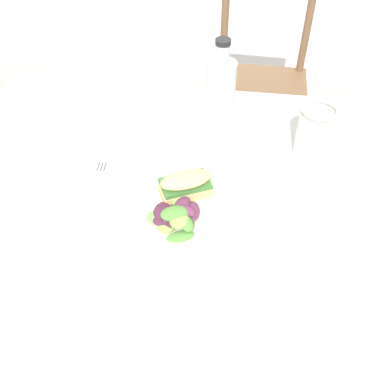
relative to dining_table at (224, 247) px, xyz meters
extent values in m
cube|color=#BCB7AD|center=(0.00, 0.00, 0.09)|extent=(1.38, 0.99, 0.03)
cube|color=brown|center=(-0.62, 0.43, -0.28)|extent=(0.07, 0.07, 0.71)
cylinder|color=brown|center=(-0.10, 0.83, -0.42)|extent=(0.03, 0.03, 0.43)
cylinder|color=brown|center=(0.24, 0.82, -0.42)|extent=(0.03, 0.03, 0.43)
cylinder|color=brown|center=(-0.10, 1.17, -0.42)|extent=(0.03, 0.03, 0.43)
cylinder|color=brown|center=(0.24, 1.16, -0.42)|extent=(0.03, 0.03, 0.43)
cube|color=brown|center=(0.07, 1.00, -0.19)|extent=(0.41, 0.41, 0.02)
cylinder|color=brown|center=(-0.10, 1.18, 0.03)|extent=(0.03, 0.03, 0.42)
cylinder|color=brown|center=(0.24, 1.17, 0.03)|extent=(0.03, 0.03, 0.42)
cube|color=beige|center=(-0.08, 0.00, 0.11)|extent=(0.28, 0.28, 0.01)
cube|color=#DBB270|center=(-0.09, 0.04, 0.13)|extent=(0.13, 0.10, 0.02)
cube|color=#3D7033|center=(-0.10, 0.05, 0.15)|extent=(0.12, 0.10, 0.01)
ellipsoid|color=#DBB270|center=(-0.09, 0.04, 0.16)|extent=(0.13, 0.10, 0.02)
ellipsoid|color=#84A84C|center=(-0.12, -0.06, 0.13)|extent=(0.05, 0.05, 0.01)
ellipsoid|color=#4C2338|center=(-0.13, -0.05, 0.13)|extent=(0.05, 0.04, 0.01)
ellipsoid|color=#4C2338|center=(-0.10, -0.04, 0.13)|extent=(0.06, 0.07, 0.01)
ellipsoid|color=#602D47|center=(-0.07, -0.02, 0.13)|extent=(0.04, 0.06, 0.01)
ellipsoid|color=#4C2338|center=(-0.14, -0.03, 0.13)|extent=(0.04, 0.05, 0.02)
ellipsoid|color=#4C2338|center=(-0.11, -0.04, 0.14)|extent=(0.03, 0.05, 0.02)
ellipsoid|color=#4C2338|center=(-0.13, -0.04, 0.13)|extent=(0.06, 0.06, 0.01)
ellipsoid|color=#518438|center=(-0.09, -0.08, 0.13)|extent=(0.06, 0.05, 0.01)
ellipsoid|color=#518438|center=(-0.11, -0.04, 0.15)|extent=(0.07, 0.06, 0.02)
ellipsoid|color=#6B9E47|center=(-0.15, -0.04, 0.13)|extent=(0.05, 0.05, 0.01)
ellipsoid|color=#84A84C|center=(-0.09, -0.06, 0.14)|extent=(0.04, 0.05, 0.02)
ellipsoid|color=#6B9E47|center=(-0.10, -0.04, 0.13)|extent=(0.06, 0.05, 0.02)
ellipsoid|color=#602D47|center=(-0.08, -0.03, 0.14)|extent=(0.05, 0.04, 0.02)
ellipsoid|color=#602D47|center=(-0.10, -0.01, 0.14)|extent=(0.04, 0.07, 0.02)
ellipsoid|color=#518438|center=(-0.08, -0.06, 0.14)|extent=(0.04, 0.05, 0.02)
ellipsoid|color=#6B9E47|center=(-0.11, 0.01, 0.13)|extent=(0.06, 0.06, 0.02)
cube|color=white|center=(-0.30, 0.03, 0.11)|extent=(0.10, 0.24, 0.00)
cube|color=silver|center=(-0.30, 0.01, 0.11)|extent=(0.02, 0.14, 0.00)
cube|color=silver|center=(-0.31, 0.10, 0.11)|extent=(0.03, 0.05, 0.00)
cube|color=#38383D|center=(-0.30, 0.11, 0.12)|extent=(0.00, 0.03, 0.00)
cube|color=#38383D|center=(-0.31, 0.11, 0.12)|extent=(0.00, 0.03, 0.00)
cube|color=#38383D|center=(-0.31, 0.11, 0.12)|extent=(0.00, 0.03, 0.00)
cylinder|color=black|center=(-0.05, 0.35, 0.17)|extent=(0.07, 0.07, 0.12)
cylinder|color=#B2BCB7|center=(-0.05, 0.35, 0.19)|extent=(0.08, 0.08, 0.17)
cylinder|color=#B2BCB7|center=(-0.05, 0.35, 0.30)|extent=(0.03, 0.03, 0.05)
cylinder|color=black|center=(-0.05, 0.35, 0.33)|extent=(0.04, 0.04, 0.01)
cylinder|color=#C67528|center=(0.19, 0.23, 0.16)|extent=(0.08, 0.08, 0.10)
cylinder|color=silver|center=(0.19, 0.23, 0.17)|extent=(0.09, 0.09, 0.12)
torus|color=#B7B29E|center=(0.19, 0.23, 0.24)|extent=(0.09, 0.09, 0.01)
camera|label=1|loc=(0.01, -0.65, 0.82)|focal=41.81mm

